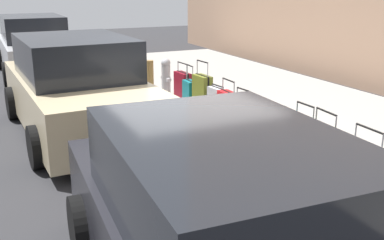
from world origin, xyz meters
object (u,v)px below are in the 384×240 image
suitcase_teal_9 (190,95)px  bollard_post (150,75)px  parked_car_charcoal_0 (226,239)px  suitcase_black_5 (242,120)px  parked_car_beige_1 (77,89)px  parked_car_silver_2 (35,48)px  suitcase_silver_0 (364,177)px  suitcase_olive_8 (202,95)px  suitcase_navy_4 (257,133)px  suitcase_teal_2 (303,144)px  suitcase_maroon_3 (277,140)px  suitcase_olive_1 (322,157)px  fire_hydrant (166,76)px  suitcase_silver_7 (217,105)px  suitcase_red_6 (228,112)px  suitcase_maroon_10 (183,88)px

suitcase_teal_9 → bollard_post: bearing=3.3°
parked_car_charcoal_0 → suitcase_black_5: bearing=-33.2°
parked_car_beige_1 → parked_car_silver_2: size_ratio=1.04×
suitcase_silver_0 → suitcase_olive_8: size_ratio=0.85×
suitcase_teal_9 → parked_car_beige_1: (-0.06, 2.22, 0.36)m
suitcase_silver_0 → suitcase_teal_9: (4.49, 0.11, -0.01)m
suitcase_silver_0 → suitcase_navy_4: 2.01m
parked_car_silver_2 → suitcase_black_5: bearing=-164.5°
suitcase_teal_2 → suitcase_teal_9: 3.42m
suitcase_maroon_3 → suitcase_teal_9: size_ratio=0.90×
suitcase_olive_1 → suitcase_olive_8: 3.44m
suitcase_teal_2 → fire_hydrant: size_ratio=1.11×
suitcase_navy_4 → parked_car_charcoal_0: parked_car_charcoal_0 is taller
suitcase_maroon_3 → suitcase_silver_7: size_ratio=1.17×
suitcase_olive_1 → parked_car_silver_2: (9.78, 2.19, 0.28)m
suitcase_silver_0 → suitcase_silver_7: 3.47m
suitcase_red_6 → suitcase_maroon_10: (2.05, -0.08, -0.01)m
suitcase_silver_0 → bollard_post: suitcase_silver_0 is taller
fire_hydrant → bollard_post: bearing=13.7°
suitcase_red_6 → parked_car_charcoal_0: 4.44m
suitcase_teal_2 → suitcase_silver_7: bearing=0.1°
suitcase_teal_9 → fire_hydrant: bearing=-1.6°
parked_car_silver_2 → parked_car_charcoal_0: bearing=-180.0°
suitcase_olive_1 → suitcase_black_5: (1.89, 0.01, -0.04)m
suitcase_maroon_3 → bollard_post: size_ratio=1.16×
parked_car_charcoal_0 → suitcase_maroon_3: bearing=-42.4°
suitcase_maroon_3 → suitcase_silver_7: suitcase_maroon_3 is taller
suitcase_maroon_3 → suitcase_black_5: bearing=2.8°
suitcase_silver_0 → suitcase_olive_8: bearing=1.2°
bollard_post → parked_car_beige_1: 2.94m
suitcase_silver_7 → parked_car_charcoal_0: bearing=152.2°
suitcase_teal_9 → suitcase_maroon_10: size_ratio=1.04×
bollard_post → parked_car_charcoal_0: size_ratio=0.16×
suitcase_olive_1 → suitcase_navy_4: 1.45m
suitcase_teal_2 → suitcase_silver_7: size_ratio=1.33×
suitcase_black_5 → suitcase_teal_9: (2.04, -0.03, -0.04)m
suitcase_silver_0 → fire_hydrant: (5.83, 0.07, 0.13)m
suitcase_teal_2 → suitcase_silver_7: (2.40, 0.00, -0.03)m
suitcase_olive_1 → suitcase_navy_4: suitcase_olive_1 is taller
suitcase_maroon_3 → parked_car_beige_1: bearing=37.8°
suitcase_teal_2 → fire_hydrant: 4.76m
suitcase_maroon_3 → parked_car_beige_1: size_ratio=0.18×
parked_car_beige_1 → suitcase_red_6: bearing=-123.7°
suitcase_black_5 → parked_car_silver_2: 8.19m
suitcase_maroon_10 → parked_car_charcoal_0: (-5.90, 2.30, 0.27)m
suitcase_teal_2 → suitcase_maroon_3: bearing=8.3°
suitcase_navy_4 → parked_car_beige_1: size_ratio=0.16×
bollard_post → suitcase_olive_8: bearing=-176.7°
suitcase_black_5 → parked_car_charcoal_0: 4.00m
fire_hydrant → suitcase_teal_2: bearing=-179.5°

